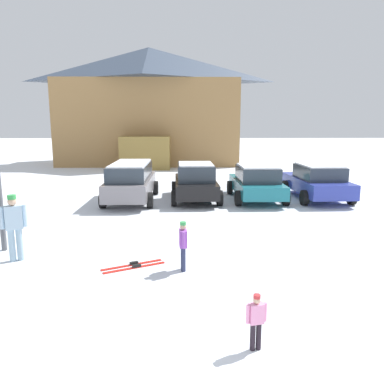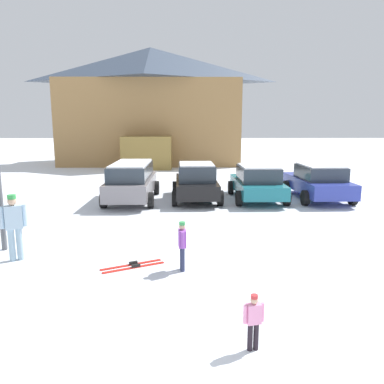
{
  "view_description": "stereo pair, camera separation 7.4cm",
  "coord_description": "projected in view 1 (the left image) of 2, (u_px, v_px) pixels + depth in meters",
  "views": [
    {
      "loc": [
        -0.16,
        -3.03,
        3.39
      ],
      "look_at": [
        0.06,
        8.26,
        1.29
      ],
      "focal_mm": 35.0,
      "sensor_mm": 36.0,
      "label": 1
    },
    {
      "loc": [
        -0.09,
        -3.03,
        3.39
      ],
      "look_at": [
        0.06,
        8.26,
        1.29
      ],
      "focal_mm": 35.0,
      "sensor_mm": 36.0,
      "label": 2
    }
  ],
  "objects": [
    {
      "name": "parked_grey_wagon",
      "position": [
        131.0,
        180.0,
        16.31
      ],
      "size": [
        2.13,
        4.71,
        1.69
      ],
      "color": "gray",
      "rests_on": "ground"
    },
    {
      "name": "parked_teal_hatchback",
      "position": [
        256.0,
        182.0,
        16.56
      ],
      "size": [
        2.25,
        4.21,
        1.55
      ],
      "color": "#1D717E",
      "rests_on": "ground"
    },
    {
      "name": "parked_black_sedan",
      "position": [
        195.0,
        182.0,
        16.48
      ],
      "size": [
        2.19,
        4.05,
        1.65
      ],
      "color": "black",
      "rests_on": "ground"
    },
    {
      "name": "skier_adult_in_blue_parka",
      "position": [
        14.0,
        224.0,
        9.17
      ],
      "size": [
        0.57,
        0.39,
        1.67
      ],
      "color": "#93B4C7",
      "rests_on": "ground"
    },
    {
      "name": "skier_child_in_pink_snowsuit",
      "position": [
        256.0,
        319.0,
        5.59
      ],
      "size": [
        0.33,
        0.17,
        0.89
      ],
      "color": "black",
      "rests_on": "ground"
    },
    {
      "name": "ski_lodge",
      "position": [
        150.0,
        106.0,
        31.05
      ],
      "size": [
        14.79,
        9.17,
        9.39
      ],
      "color": "#9A7242",
      "rests_on": "ground"
    },
    {
      "name": "parked_blue_hatchback",
      "position": [
        317.0,
        181.0,
        16.72
      ],
      "size": [
        2.34,
        4.34,
        1.57
      ],
      "color": "#313EA3",
      "rests_on": "ground"
    },
    {
      "name": "pair_of_skis",
      "position": [
        134.0,
        266.0,
        8.94
      ],
      "size": [
        1.48,
        0.92,
        0.08
      ],
      "color": "red",
      "rests_on": "ground"
    },
    {
      "name": "skier_child_in_purple_jacket",
      "position": [
        183.0,
        243.0,
        8.61
      ],
      "size": [
        0.19,
        0.43,
        1.16
      ],
      "color": "#2A3150",
      "rests_on": "ground"
    }
  ]
}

